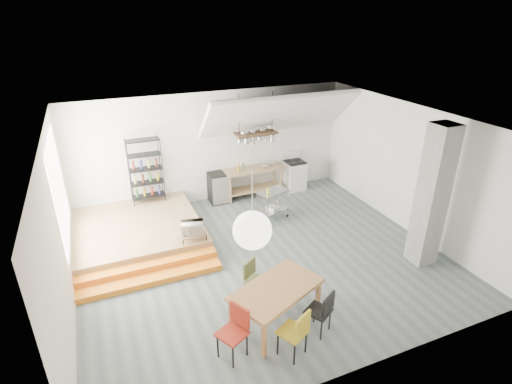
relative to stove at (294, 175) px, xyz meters
name	(u,v)px	position (x,y,z in m)	size (l,w,h in m)	color
floor	(262,257)	(-2.50, -3.16, -0.48)	(8.00, 8.00, 0.00)	#525D5F
wall_back	(213,147)	(-2.50, 0.34, 1.12)	(8.00, 0.04, 3.20)	silver
wall_left	(58,231)	(-6.50, -3.16, 1.12)	(0.04, 7.00, 3.20)	silver
wall_right	(408,169)	(1.50, -3.16, 1.12)	(0.04, 7.00, 3.20)	silver
ceiling	(262,122)	(-2.50, -3.16, 2.72)	(8.00, 7.00, 0.02)	white
slope_ceiling	(279,114)	(-0.70, -0.26, 2.07)	(4.40, 1.80, 0.15)	white
window_pane	(59,190)	(-6.48, -1.66, 1.32)	(0.02, 2.50, 2.20)	white
platform	(138,231)	(-5.00, -1.16, -0.28)	(3.00, 3.00, 0.40)	#927049
step_lower	(152,279)	(-5.00, -3.11, -0.41)	(3.00, 0.35, 0.13)	orange
step_upper	(149,268)	(-5.00, -2.76, -0.35)	(3.00, 0.35, 0.27)	orange
concrete_column	(432,197)	(0.80, -4.66, 1.12)	(0.50, 0.50, 3.20)	slate
kitchen_counter	(253,177)	(-1.40, -0.01, 0.15)	(1.80, 0.60, 0.91)	#927049
stove	(294,175)	(0.00, 0.00, 0.00)	(0.60, 0.60, 1.18)	white
pot_rack	(257,136)	(-1.37, -0.23, 1.50)	(1.20, 0.50, 1.43)	#3B2717
wire_shelving	(146,170)	(-4.50, 0.04, 0.85)	(0.88, 0.38, 1.80)	black
microwave_shelf	(193,234)	(-3.90, -2.41, 0.07)	(0.60, 0.40, 0.16)	#927049
paper_lantern	(252,230)	(-3.66, -5.43, 1.72)	(0.60, 0.60, 0.60)	white
dining_table	(276,292)	(-3.11, -5.19, 0.22)	(1.88, 1.50, 0.78)	#986637
chair_mustard	(296,330)	(-3.14, -6.01, 0.06)	(0.56, 0.56, 0.91)	#A8911C
chair_black	(322,309)	(-2.48, -5.72, 0.03)	(0.54, 0.54, 0.86)	black
chair_olive	(254,278)	(-3.22, -4.44, 0.03)	(0.55, 0.55, 0.86)	#52582A
chair_red	(235,328)	(-4.03, -5.58, 0.07)	(0.57, 0.57, 0.93)	#9E2616
rolling_cart	(273,201)	(-1.48, -1.56, 0.06)	(0.94, 0.71, 0.83)	silver
mini_fridge	(218,188)	(-2.50, 0.04, -0.03)	(0.53, 0.53, 0.90)	black
microwave	(192,228)	(-3.90, -2.41, 0.22)	(0.51, 0.34, 0.28)	beige
bowl	(264,167)	(-1.07, -0.06, 0.46)	(0.23, 0.23, 0.06)	silver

